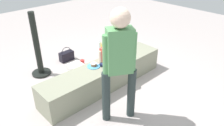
{
  "coord_description": "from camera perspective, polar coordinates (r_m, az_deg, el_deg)",
  "views": [
    {
      "loc": [
        -2.15,
        -2.48,
        2.26
      ],
      "look_at": [
        -0.17,
        -0.37,
        0.67
      ],
      "focal_mm": 35.25,
      "sensor_mm": 36.0,
      "label": 1
    }
  ],
  "objects": [
    {
      "name": "railing_post",
      "position": [
        4.31,
        -18.67,
        2.71
      ],
      "size": [
        0.36,
        0.36,
        1.23
      ],
      "color": "black",
      "rests_on": "ground_plane"
    },
    {
      "name": "water_bottle_far_side",
      "position": [
        5.31,
        -3.15,
        4.7
      ],
      "size": [
        0.06,
        0.06,
        0.22
      ],
      "color": "silver",
      "rests_on": "ground_plane"
    },
    {
      "name": "water_bottle_near_gift",
      "position": [
        4.62,
        0.52,
        0.9
      ],
      "size": [
        0.08,
        0.08,
        0.22
      ],
      "color": "silver",
      "rests_on": "ground_plane"
    },
    {
      "name": "handbag_black_leather",
      "position": [
        4.85,
        -11.7,
        1.8
      ],
      "size": [
        0.3,
        0.14,
        0.32
      ],
      "color": "black",
      "rests_on": "ground_plane"
    },
    {
      "name": "cake_plate",
      "position": [
        3.71,
        -4.78,
        -0.61
      ],
      "size": [
        0.22,
        0.22,
        0.07
      ],
      "color": "#4CA5D8",
      "rests_on": "concrete_ledge"
    },
    {
      "name": "party_cup_red",
      "position": [
        4.65,
        -7.7,
        0.18
      ],
      "size": [
        0.09,
        0.09,
        0.11
      ],
      "primitive_type": "cylinder",
      "color": "red",
      "rests_on": "ground_plane"
    },
    {
      "name": "ground_plane",
      "position": [
        3.98,
        -1.95,
        -5.82
      ],
      "size": [
        12.0,
        12.0,
        0.0
      ],
      "primitive_type": "plane",
      "color": "#ACA19E"
    },
    {
      "name": "gift_bag",
      "position": [
        5.06,
        -1.65,
        3.99
      ],
      "size": [
        0.19,
        0.13,
        0.31
      ],
      "color": "gold",
      "rests_on": "ground_plane"
    },
    {
      "name": "adult_standing",
      "position": [
        2.79,
        1.97,
        1.35
      ],
      "size": [
        0.43,
        0.34,
        1.62
      ],
      "color": "#263232",
      "rests_on": "ground_plane"
    },
    {
      "name": "concrete_ledge",
      "position": [
        3.87,
        -2.0,
        -3.24
      ],
      "size": [
        2.4,
        0.5,
        0.42
      ],
      "primitive_type": "cube",
      "color": "gray",
      "rests_on": "ground_plane"
    },
    {
      "name": "cake_box_white",
      "position": [
        4.42,
        -9.25,
        -1.31
      ],
      "size": [
        0.3,
        0.33,
        0.15
      ],
      "primitive_type": "cube",
      "rotation": [
        0.0,
        0.0,
        -0.01
      ],
      "color": "white",
      "rests_on": "ground_plane"
    },
    {
      "name": "child_seated",
      "position": [
        3.67,
        -1.34,
        2.49
      ],
      "size": [
        0.28,
        0.34,
        0.48
      ],
      "color": "#1C254A",
      "rests_on": "concrete_ledge"
    }
  ]
}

